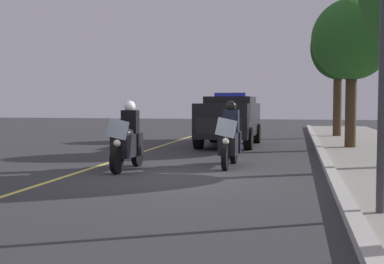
{
  "coord_description": "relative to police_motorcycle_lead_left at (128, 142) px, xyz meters",
  "views": [
    {
      "loc": [
        11.02,
        2.68,
        1.67
      ],
      "look_at": [
        -1.96,
        0.0,
        0.9
      ],
      "focal_mm": 47.44,
      "sensor_mm": 36.0,
      "label": 1
    }
  ],
  "objects": [
    {
      "name": "police_motorcycle_lead_right",
      "position": [
        -1.12,
        2.41,
        0.0
      ],
      "size": [
        2.14,
        0.57,
        1.72
      ],
      "color": "black",
      "rests_on": "ground"
    },
    {
      "name": "ground_plane",
      "position": [
        0.94,
        1.42,
        -0.7
      ],
      "size": [
        80.0,
        80.0,
        0.0
      ],
      "primitive_type": "plane",
      "color": "#333335"
    },
    {
      "name": "police_motorcycle_lead_left",
      "position": [
        0.0,
        0.0,
        0.0
      ],
      "size": [
        2.14,
        0.57,
        1.72
      ],
      "color": "black",
      "rests_on": "ground"
    },
    {
      "name": "tree_far_back",
      "position": [
        -6.66,
        5.97,
        3.14
      ],
      "size": [
        2.8,
        2.8,
        5.2
      ],
      "color": "#42301E",
      "rests_on": "sidewalk_strip"
    },
    {
      "name": "lane_stripe_center",
      "position": [
        0.94,
        -1.0,
        -0.7
      ],
      "size": [
        48.0,
        0.12,
        0.01
      ],
      "primitive_type": "cube",
      "color": "#E0D14C",
      "rests_on": "ground"
    },
    {
      "name": "curb_strip",
      "position": [
        0.94,
        4.89,
        -0.62
      ],
      "size": [
        48.0,
        0.24,
        0.15
      ],
      "primitive_type": "cube",
      "color": "#B7B5AD",
      "rests_on": "ground"
    },
    {
      "name": "tree_behind_suv",
      "position": [
        -12.86,
        5.98,
        3.51
      ],
      "size": [
        2.57,
        2.57,
        5.69
      ],
      "color": "#42301E",
      "rests_on": "sidewalk_strip"
    },
    {
      "name": "police_suv",
      "position": [
        -7.5,
        1.57,
        0.37
      ],
      "size": [
        4.94,
        2.15,
        2.05
      ],
      "color": "black",
      "rests_on": "ground"
    }
  ]
}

